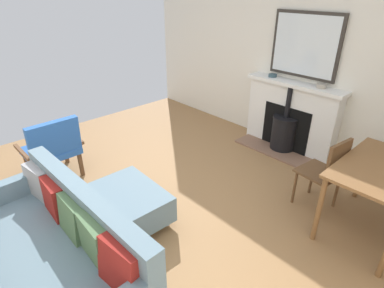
{
  "coord_description": "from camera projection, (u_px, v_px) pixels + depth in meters",
  "views": [
    {
      "loc": [
        1.42,
        2.48,
        2.26
      ],
      "look_at": [
        -0.54,
        0.38,
        0.78
      ],
      "focal_mm": 29.06,
      "sensor_mm": 36.0,
      "label": 1
    }
  ],
  "objects": [
    {
      "name": "ground_plane",
      "position": [
        134.0,
        209.0,
        3.5
      ],
      "size": [
        5.49,
        5.45,
        0.01
      ],
      "primitive_type": "cube",
      "color": "olive"
    },
    {
      "name": "wall_left",
      "position": [
        285.0,
        53.0,
        4.54
      ],
      "size": [
        0.12,
        5.45,
        2.72
      ],
      "primitive_type": "cube",
      "color": "silver",
      "rests_on": "ground"
    },
    {
      "name": "fireplace",
      "position": [
        289.0,
        120.0,
        4.61
      ],
      "size": [
        0.57,
        1.46,
        1.03
      ],
      "color": "brown",
      "rests_on": "ground"
    },
    {
      "name": "mirror_over_mantel",
      "position": [
        305.0,
        45.0,
        4.19
      ],
      "size": [
        0.04,
        0.98,
        0.86
      ],
      "color": "#2D2823"
    },
    {
      "name": "mantel_bowl_near",
      "position": [
        273.0,
        75.0,
        4.6
      ],
      "size": [
        0.13,
        0.13,
        0.04
      ],
      "color": "#334C56",
      "rests_on": "fireplace"
    },
    {
      "name": "mantel_bowl_far",
      "position": [
        321.0,
        86.0,
        4.11
      ],
      "size": [
        0.13,
        0.13,
        0.05
      ],
      "color": "#9E9384",
      "rests_on": "fireplace"
    },
    {
      "name": "sofa",
      "position": [
        59.0,
        251.0,
        2.47
      ],
      "size": [
        0.86,
        1.9,
        0.84
      ],
      "color": "#B2B2B7",
      "rests_on": "ground"
    },
    {
      "name": "ottoman",
      "position": [
        129.0,
        203.0,
        3.23
      ],
      "size": [
        0.64,
        0.85,
        0.37
      ],
      "color": "#B2B2B7",
      "rests_on": "ground"
    },
    {
      "name": "armchair_accent",
      "position": [
        52.0,
        147.0,
        3.84
      ],
      "size": [
        0.68,
        0.59,
        0.85
      ],
      "color": "brown",
      "rests_on": "ground"
    },
    {
      "name": "dining_table",
      "position": [
        382.0,
        177.0,
        2.9
      ],
      "size": [
        1.11,
        0.71,
        0.75
      ],
      "color": "brown",
      "rests_on": "ground"
    },
    {
      "name": "dining_chair_near_fireplace",
      "position": [
        327.0,
        170.0,
        3.28
      ],
      "size": [
        0.45,
        0.45,
        0.87
      ],
      "color": "brown",
      "rests_on": "ground"
    }
  ]
}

